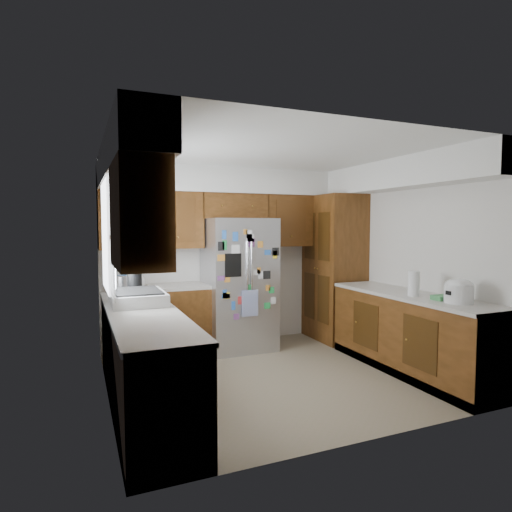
{
  "coord_description": "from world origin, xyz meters",
  "views": [
    {
      "loc": [
        -2.04,
        -4.28,
        1.7
      ],
      "look_at": [
        -0.1,
        0.35,
        1.34
      ],
      "focal_mm": 30.0,
      "sensor_mm": 36.0,
      "label": 1
    }
  ],
  "objects_px": {
    "rice_cooker": "(459,290)",
    "paper_towel": "(414,284)",
    "fridge": "(239,284)",
    "pantry": "(334,268)"
  },
  "relations": [
    {
      "from": "fridge",
      "to": "paper_towel",
      "type": "bearing_deg",
      "value": -52.51
    },
    {
      "from": "pantry",
      "to": "paper_towel",
      "type": "xyz_separation_m",
      "value": [
        -0.11,
        -1.76,
        -0.02
      ]
    },
    {
      "from": "pantry",
      "to": "fridge",
      "type": "bearing_deg",
      "value": 177.95
    },
    {
      "from": "pantry",
      "to": "rice_cooker",
      "type": "bearing_deg",
      "value": -90.01
    },
    {
      "from": "rice_cooker",
      "to": "paper_towel",
      "type": "bearing_deg",
      "value": 101.77
    },
    {
      "from": "pantry",
      "to": "fridge",
      "type": "distance_m",
      "value": 1.51
    },
    {
      "from": "paper_towel",
      "to": "rice_cooker",
      "type": "bearing_deg",
      "value": -78.23
    },
    {
      "from": "pantry",
      "to": "paper_towel",
      "type": "height_order",
      "value": "pantry"
    },
    {
      "from": "rice_cooker",
      "to": "paper_towel",
      "type": "distance_m",
      "value": 0.53
    },
    {
      "from": "fridge",
      "to": "paper_towel",
      "type": "xyz_separation_m",
      "value": [
        1.39,
        -1.82,
        0.16
      ]
    }
  ]
}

